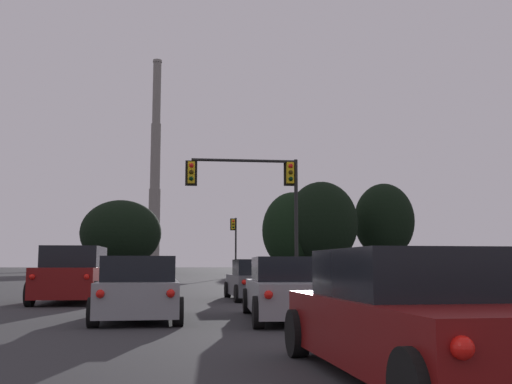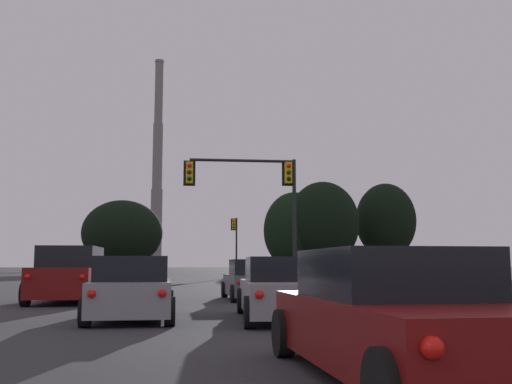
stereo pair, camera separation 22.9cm
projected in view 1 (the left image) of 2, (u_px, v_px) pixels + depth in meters
The scene contains 12 objects.
sedan_right_lane_third at pixel (415, 318), 6.55m from camera, with size 2.20×4.78×1.43m.
sedan_right_lane_second at pixel (290, 290), 13.77m from camera, with size 2.18×4.77×1.43m.
hatchback_right_lane_front at pixel (256, 281), 21.50m from camera, with size 2.04×4.16×1.44m.
hatchback_center_lane_second at pixel (139, 290), 13.63m from camera, with size 2.04×4.16×1.44m.
suv_left_lane_front at pixel (74, 275), 20.06m from camera, with size 2.15×4.92×1.86m.
traffic_light_far_right at pixel (235, 238), 62.09m from camera, with size 0.78×0.50×6.11m.
traffic_light_overhead_right at pixel (260, 189), 29.24m from camera, with size 5.63×0.50×6.42m.
smokestack at pixel (155, 185), 172.42m from camera, with size 5.32×5.32×61.40m.
treeline_left_mid at pixel (293, 231), 93.68m from camera, with size 9.73×8.76×12.63m.
treeline_right_mid at pixel (121, 233), 86.08m from camera, with size 11.55×10.40×10.55m.
treeline_far_left at pixel (322, 223), 92.76m from camera, with size 11.17×10.06×14.14m.
treeline_center_left at pixel (384, 221), 99.54m from camera, with size 10.00×9.00×14.77m.
Camera 1 is at (0.86, -2.13, 1.25)m, focal length 42.00 mm.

